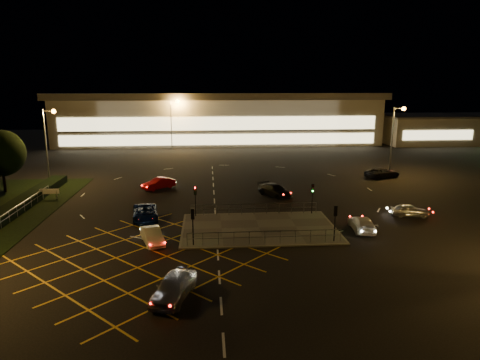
{
  "coord_description": "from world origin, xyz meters",
  "views": [
    {
      "loc": [
        -2.65,
        -39.85,
        13.33
      ],
      "look_at": [
        1.12,
        9.91,
        2.0
      ],
      "focal_mm": 32.0,
      "sensor_mm": 36.0,
      "label": 1
    }
  ],
  "objects": [
    {
      "name": "ground",
      "position": [
        0.0,
        0.0,
        0.0
      ],
      "size": [
        180.0,
        180.0,
        0.0
      ],
      "primitive_type": "plane",
      "color": "black",
      "rests_on": "ground"
    },
    {
      "name": "pedestrian_island",
      "position": [
        2.0,
        -2.0,
        0.06
      ],
      "size": [
        14.0,
        9.0,
        0.12
      ],
      "primitive_type": "cube",
      "color": "#4C4944",
      "rests_on": "ground"
    },
    {
      "name": "hedge",
      "position": [
        -23.0,
        6.0,
        0.5
      ],
      "size": [
        2.0,
        26.0,
        1.0
      ],
      "primitive_type": "cube",
      "color": "black",
      "rests_on": "ground"
    },
    {
      "name": "supermarket",
      "position": [
        0.0,
        61.95,
        5.31
      ],
      "size": [
        72.0,
        26.5,
        10.5
      ],
      "color": "beige",
      "rests_on": "ground"
    },
    {
      "name": "retail_unit_a",
      "position": [
        46.0,
        53.97,
        3.21
      ],
      "size": [
        18.8,
        14.8,
        6.35
      ],
      "color": "beige",
      "rests_on": "ground"
    },
    {
      "name": "streetlight_nw",
      "position": [
        -23.56,
        18.0,
        6.56
      ],
      "size": [
        1.78,
        0.56,
        10.03
      ],
      "color": "slate",
      "rests_on": "ground"
    },
    {
      "name": "streetlight_ne",
      "position": [
        24.44,
        20.0,
        6.56
      ],
      "size": [
        1.78,
        0.56,
        10.03
      ],
      "color": "slate",
      "rests_on": "ground"
    },
    {
      "name": "streetlight_far_left",
      "position": [
        -9.56,
        48.0,
        6.56
      ],
      "size": [
        1.78,
        0.56,
        10.03
      ],
      "color": "slate",
      "rests_on": "ground"
    },
    {
      "name": "streetlight_far_right",
      "position": [
        30.44,
        50.0,
        6.56
      ],
      "size": [
        1.78,
        0.56,
        10.03
      ],
      "color": "slate",
      "rests_on": "ground"
    },
    {
      "name": "signal_sw",
      "position": [
        -4.0,
        -5.99,
        2.37
      ],
      "size": [
        0.28,
        0.3,
        3.15
      ],
      "rotation": [
        0.0,
        0.0,
        3.14
      ],
      "color": "black",
      "rests_on": "pedestrian_island"
    },
    {
      "name": "signal_se",
      "position": [
        8.0,
        -5.99,
        2.37
      ],
      "size": [
        0.28,
        0.3,
        3.15
      ],
      "rotation": [
        0.0,
        0.0,
        3.14
      ],
      "color": "black",
      "rests_on": "pedestrian_island"
    },
    {
      "name": "signal_nw",
      "position": [
        -4.0,
        1.99,
        2.37
      ],
      "size": [
        0.28,
        0.3,
        3.15
      ],
      "color": "black",
      "rests_on": "pedestrian_island"
    },
    {
      "name": "signal_ne",
      "position": [
        8.0,
        1.99,
        2.37
      ],
      "size": [
        0.28,
        0.3,
        3.15
      ],
      "color": "black",
      "rests_on": "pedestrian_island"
    },
    {
      "name": "tree_c",
      "position": [
        -28.0,
        14.0,
        4.95
      ],
      "size": [
        5.76,
        5.76,
        7.84
      ],
      "color": "black",
      "rests_on": "ground"
    },
    {
      "name": "car_near_silver",
      "position": [
        -4.96,
        -14.81,
        0.79
      ],
      "size": [
        3.17,
        5.0,
        1.59
      ],
      "primitive_type": "imported",
      "rotation": [
        0.0,
        0.0,
        5.98
      ],
      "color": "#A9ACB0",
      "rests_on": "ground"
    },
    {
      "name": "car_queue_white",
      "position": [
        -7.5,
        -5.03,
        0.66
      ],
      "size": [
        2.6,
        4.25,
        1.32
      ],
      "primitive_type": "imported",
      "rotation": [
        0.0,
        0.0,
        0.32
      ],
      "color": "silver",
      "rests_on": "ground"
    },
    {
      "name": "car_left_blue",
      "position": [
        -9.0,
        1.52,
        0.72
      ],
      "size": [
        3.17,
        5.5,
        1.44
      ],
      "primitive_type": "imported",
      "rotation": [
        0.0,
        0.0,
        0.16
      ],
      "color": "#0B1B43",
      "rests_on": "ground"
    },
    {
      "name": "car_far_dkgrey",
      "position": [
        5.36,
        9.73,
        0.71
      ],
      "size": [
        4.35,
        5.17,
        1.42
      ],
      "primitive_type": "imported",
      "rotation": [
        0.0,
        0.0,
        0.58
      ],
      "color": "black",
      "rests_on": "ground"
    },
    {
      "name": "car_right_silver",
      "position": [
        17.8,
        0.57,
        0.64
      ],
      "size": [
        3.97,
        2.14,
        1.28
      ],
      "primitive_type": "imported",
      "rotation": [
        0.0,
        0.0,
        1.4
      ],
      "color": "silver",
      "rests_on": "ground"
    },
    {
      "name": "car_circ_red",
      "position": [
        -9.06,
        14.33,
        0.72
      ],
      "size": [
        4.33,
        3.9,
        1.43
      ],
      "primitive_type": "imported",
      "rotation": [
        0.0,
        0.0,
        5.39
      ],
      "color": "#9D0B14",
      "rests_on": "ground"
    },
    {
      "name": "car_east_grey",
      "position": [
        22.43,
        18.74,
        0.71
      ],
      "size": [
        5.62,
        3.9,
        1.42
      ],
      "primitive_type": "imported",
      "rotation": [
        0.0,
        0.0,
        1.9
      ],
      "color": "black",
      "rests_on": "ground"
    },
    {
      "name": "car_approach_white",
      "position": [
        11.45,
        -3.21,
        0.65
      ],
      "size": [
        2.18,
        4.63,
        1.3
      ],
      "primitive_type": "imported",
      "rotation": [
        0.0,
        0.0,
        3.06
      ],
      "color": "#BABABA",
      "rests_on": "ground"
    }
  ]
}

